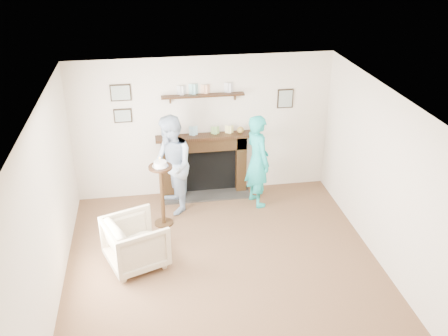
{
  "coord_description": "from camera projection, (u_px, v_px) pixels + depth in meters",
  "views": [
    {
      "loc": [
        -0.93,
        -5.55,
        4.48
      ],
      "look_at": [
        0.11,
        0.9,
        1.23
      ],
      "focal_mm": 40.0,
      "sensor_mm": 36.0,
      "label": 1
    }
  ],
  "objects": [
    {
      "name": "ground",
      "position": [
        226.0,
        275.0,
        7.03
      ],
      "size": [
        5.0,
        5.0,
        0.0
      ],
      "primitive_type": "plane",
      "color": "brown",
      "rests_on": "ground"
    },
    {
      "name": "room_shell",
      "position": [
        218.0,
        150.0,
        6.92
      ],
      "size": [
        4.54,
        5.02,
        2.52
      ],
      "color": "beige",
      "rests_on": "ground"
    },
    {
      "name": "armchair",
      "position": [
        138.0,
        263.0,
        7.27
      ],
      "size": [
        1.02,
        1.01,
        0.73
      ],
      "primitive_type": "imported",
      "rotation": [
        0.0,
        0.0,
        1.93
      ],
      "color": "#C4AF92",
      "rests_on": "ground"
    },
    {
      "name": "man",
      "position": [
        173.0,
        209.0,
        8.62
      ],
      "size": [
        0.8,
        0.94,
        1.7
      ],
      "primitive_type": "imported",
      "rotation": [
        0.0,
        0.0,
        -1.37
      ],
      "color": "silver",
      "rests_on": "ground"
    },
    {
      "name": "woman",
      "position": [
        256.0,
        202.0,
        8.83
      ],
      "size": [
        0.54,
        0.68,
        1.64
      ],
      "primitive_type": "imported",
      "rotation": [
        0.0,
        0.0,
        1.85
      ],
      "color": "teal",
      "rests_on": "ground"
    },
    {
      "name": "pedestal_table",
      "position": [
        161.0,
        184.0,
        7.89
      ],
      "size": [
        0.38,
        0.38,
        1.21
      ],
      "color": "black",
      "rests_on": "ground"
    }
  ]
}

